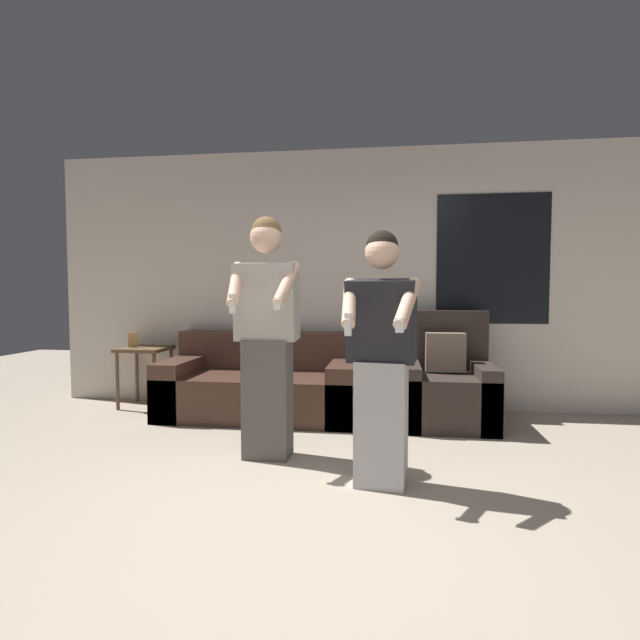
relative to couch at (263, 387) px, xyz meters
The scene contains 7 objects.
ground_plane 2.48m from the couch, 66.84° to the right, with size 14.00×14.00×0.00m, color tan.
wall_back 1.54m from the couch, 26.47° to the left, with size 6.72×0.07×2.70m.
couch is the anchor object (origin of this frame).
armchair 1.75m from the couch, ahead, with size 0.84×0.87×1.04m.
side_table 1.38m from the couch, behind, with size 0.48×0.48×0.79m.
person_left 1.42m from the couch, 74.19° to the right, with size 0.51×0.47×1.77m.
person_right 2.10m from the couch, 54.42° to the right, with size 0.48×0.52×1.60m.
Camera 1 is at (0.26, -2.50, 1.23)m, focal length 28.00 mm.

